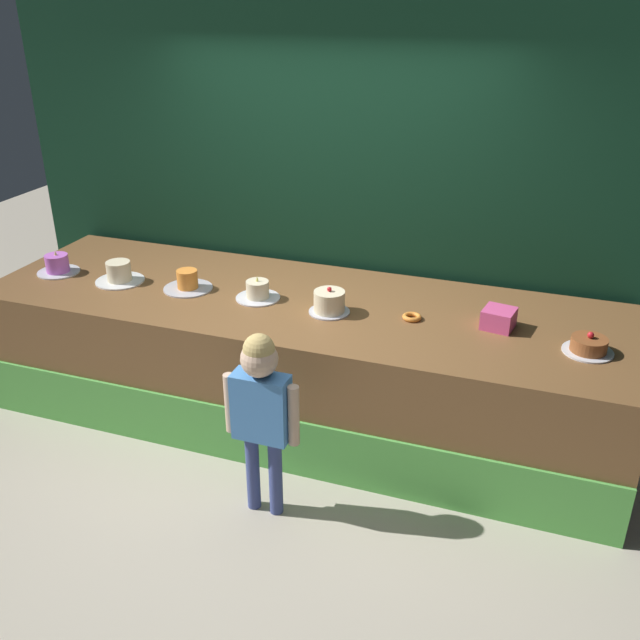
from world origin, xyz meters
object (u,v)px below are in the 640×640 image
Objects in this scene: donut at (412,317)px; cake_far_left at (57,265)px; cake_center_right at (258,291)px; pink_box at (499,319)px; cake_left at (119,273)px; cake_far_right at (589,346)px; child_figure at (261,401)px; cake_right at (329,302)px; cake_center_left at (188,282)px.

donut is 2.62m from cake_far_left.
cake_center_right is (1.57, 0.06, -0.01)m from cake_far_left.
cake_far_left reaches higher than pink_box.
cake_far_right is (3.15, -0.02, -0.02)m from cake_left.
child_figure is 1.17m from donut.
cake_far_left is at bearing -177.94° from cake_center_right.
donut is 0.40× the size of cake_far_left.
child_figure reaches higher than cake_far_right.
donut is (-0.52, -0.06, -0.05)m from pink_box.
child_figure is 6.24× the size of pink_box.
child_figure is at bearing -121.39° from donut.
pink_box is 0.61× the size of cake_far_left.
cake_left is at bearing 179.70° from cake_far_right.
child_figure is 4.33× the size of cake_right.
cake_center_right is at bearing 178.13° from cake_far_right.
cake_right is (1.57, 0.00, 0.01)m from cake_left.
cake_right reaches higher than cake_left.
child_figure is 3.85× the size of cake_center_right.
pink_box is at bearing 2.65° from cake_center_left.
cake_far_left is at bearing -177.52° from cake_center_left.
child_figure is at bearing -95.05° from cake_right.
child_figure is 3.34× the size of cake_left.
child_figure is 3.39× the size of cake_center_left.
donut is 2.10m from cake_left.
cake_center_right reaches higher than cake_left.
cake_center_right is at bearing -178.55° from donut.
cake_right is at bearing 84.95° from child_figure.
child_figure is at bearing -151.53° from cake_far_right.
cake_center_left is at bearing 135.41° from child_figure.
pink_box is at bearing 7.41° from cake_right.
donut is 1.05m from cake_center_right.
cake_far_left is 1.05× the size of cake_far_right.
cake_far_right is at bearing -5.17° from donut.
child_figure is 3.80× the size of cake_far_left.
cake_center_right is at bearing 114.68° from child_figure.
pink_box reaches higher than donut.
cake_left is 1.57m from cake_right.
cake_center_right is 1.12× the size of cake_right.
cake_right is at bearing 0.17° from cake_far_left.
pink_box is 0.54× the size of cake_center_left.
cake_left is 1.29× the size of cake_right.
child_figure reaches higher than donut.
cake_center_left is (-1.57, -0.04, 0.04)m from donut.
donut is at bearing 8.32° from cake_right.
child_figure reaches higher than cake_center_left.
cake_left is at bearing -177.86° from donut.
pink_box is at bearing 6.50° from donut.
cake_far_right is (2.62, -0.06, -0.01)m from cake_center_left.
cake_center_left is (-0.97, 0.95, 0.20)m from child_figure.
cake_center_left is (-2.10, -0.10, -0.01)m from pink_box.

